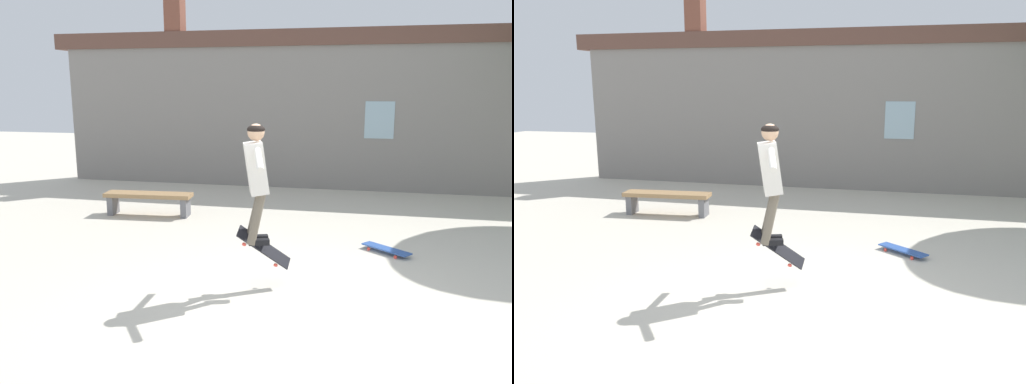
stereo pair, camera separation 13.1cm
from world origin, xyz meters
The scene contains 6 objects.
ground_plane centered at (0.00, 0.00, 0.00)m, with size 40.00×40.00×0.00m, color beige.
building_backdrop centered at (-0.03, 7.29, 2.06)m, with size 14.88×0.52×4.99m.
park_bench centered at (-3.38, 3.68, 0.34)m, with size 1.80×0.53×0.46m.
skater centered at (-0.44, 0.40, 1.53)m, with size 0.44×1.20×1.50m.
skateboard_flipping centered at (-0.36, 0.50, 0.54)m, with size 0.64×0.42×0.60m.
skateboard_resting centered at (1.25, 2.25, 0.07)m, with size 0.77×0.67×0.08m.
Camera 2 is at (0.95, -5.47, 2.57)m, focal length 35.00 mm.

